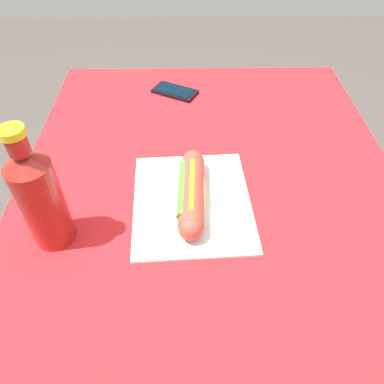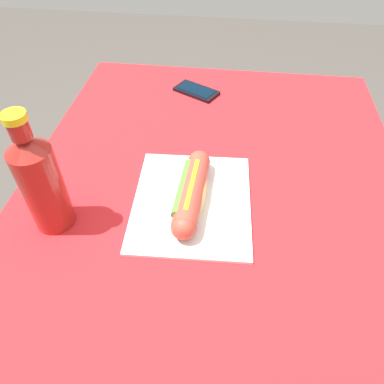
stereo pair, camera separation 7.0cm
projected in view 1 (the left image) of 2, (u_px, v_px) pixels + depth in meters
ground_plane at (202, 333)px, 1.29m from camera, size 6.00×6.00×0.00m
dining_table at (208, 229)px, 0.86m from camera, size 1.03×0.81×0.74m
paper_wrapper at (192, 201)px, 0.72m from camera, size 0.28×0.24×0.01m
hot_dog at (192, 192)px, 0.70m from camera, size 0.23×0.06×0.05m
cell_phone at (175, 91)px, 1.01m from camera, size 0.11×0.14×0.01m
soda_bottle at (40, 197)px, 0.59m from camera, size 0.07×0.07×0.24m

